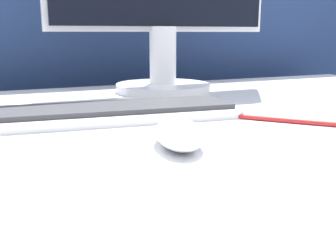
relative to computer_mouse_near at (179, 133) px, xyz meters
The scene contains 4 objects.
partition_panel 0.75m from the computer_mouse_near, 86.28° to the left, with size 5.00×0.03×1.20m.
computer_mouse_near is the anchor object (origin of this frame).
keyboard 0.19m from the computer_mouse_near, 100.59° to the left, with size 0.42×0.15×0.02m.
pen 0.22m from the computer_mouse_near, 14.20° to the left, with size 0.12×0.12×0.01m.
Camera 1 is at (-0.24, -0.57, 0.84)m, focal length 42.00 mm.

